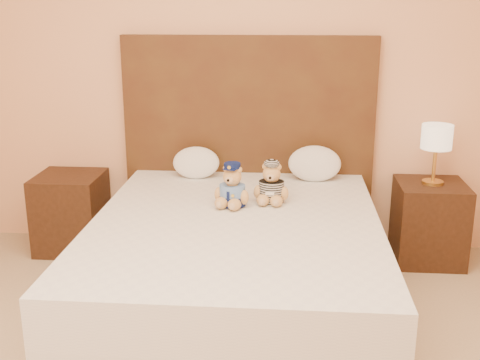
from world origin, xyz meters
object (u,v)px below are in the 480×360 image
lamp (437,140)px  pillow_right (315,162)px  teddy_prisoner (271,183)px  teddy_police (232,185)px  pillow_left (196,161)px  bed (236,265)px  nightstand_left (71,212)px  nightstand_right (429,222)px

lamp → pillow_right: (-0.79, 0.03, -0.17)m
teddy_prisoner → teddy_police: bearing=-154.5°
teddy_prisoner → pillow_right: (0.28, 0.51, 0.00)m
pillow_left → pillow_right: 0.81m
bed → nightstand_left: size_ratio=3.64×
pillow_left → pillow_right: bearing=0.0°
bed → nightstand_left: bearing=147.4°
bed → pillow_right: size_ratio=5.63×
teddy_prisoner → nightstand_right: bearing=30.0°
nightstand_right → teddy_police: bearing=-156.5°
bed → nightstand_left: (-1.25, 0.80, -0.00)m
bed → pillow_right: (0.46, 0.83, 0.40)m
nightstand_right → pillow_right: (-0.79, 0.03, 0.40)m
nightstand_left → teddy_prisoner: size_ratio=2.22×
bed → teddy_prisoner: (0.19, 0.32, 0.40)m
nightstand_right → pillow_left: pillow_left is taller
pillow_right → lamp: bearing=-2.2°
nightstand_right → teddy_police: size_ratio=2.12×
lamp → pillow_right: size_ratio=1.13×
bed → lamp: (1.25, 0.80, 0.57)m
nightstand_left → pillow_left: pillow_left is taller
lamp → teddy_police: size_ratio=1.54×
bed → teddy_police: size_ratio=7.70×
teddy_police → teddy_prisoner: (0.23, 0.08, -0.01)m
bed → teddy_prisoner: bearing=59.7°
teddy_prisoner → pillow_left: (-0.53, 0.51, -0.01)m
teddy_prisoner → pillow_right: 0.58m
nightstand_left → lamp: lamp is taller
bed → nightstand_right: same height
pillow_right → nightstand_left: bearing=-179.0°
teddy_prisoner → pillow_right: bearing=67.2°
nightstand_left → teddy_police: 1.39m
bed → pillow_left: size_ratio=6.23×
bed → teddy_police: 0.47m
bed → lamp: 1.59m
nightstand_left → pillow_left: 0.98m
nightstand_left → teddy_police: teddy_police is taller
lamp → bed: bearing=-147.4°
nightstand_left → pillow_right: 1.76m
nightstand_left → lamp: 2.56m
teddy_police → pillow_right: bearing=65.4°
pillow_left → pillow_right: size_ratio=0.90×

